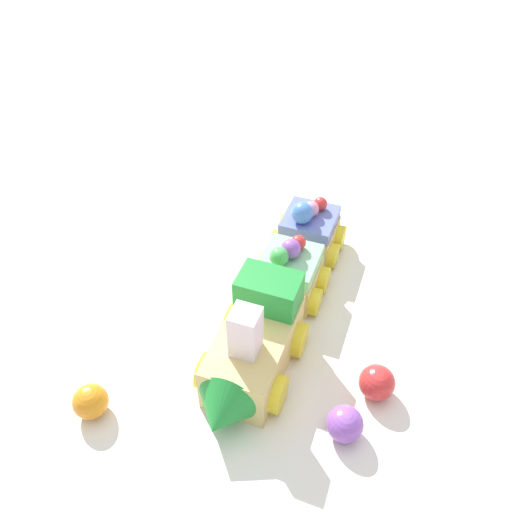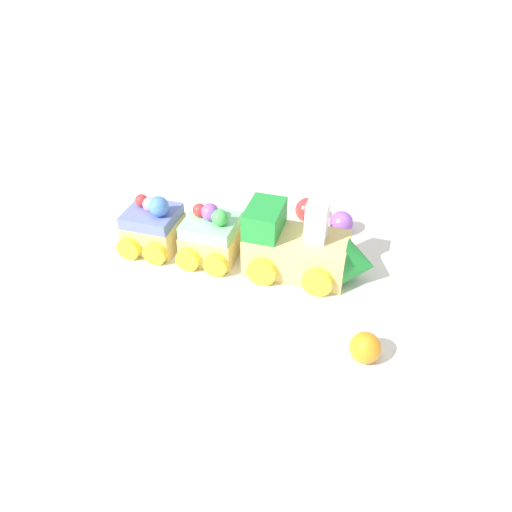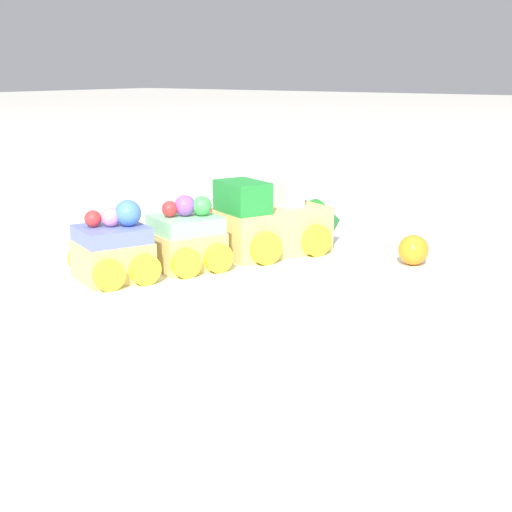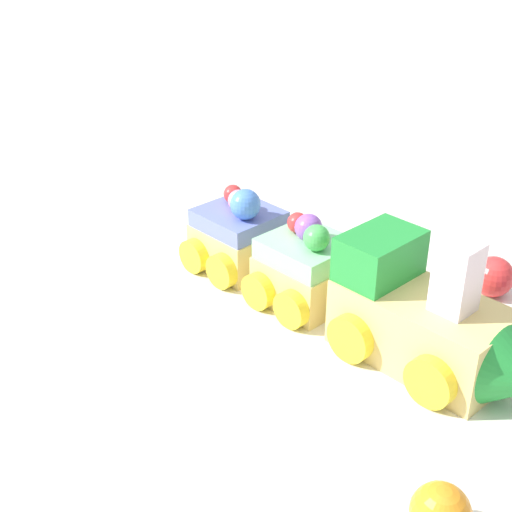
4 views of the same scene
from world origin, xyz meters
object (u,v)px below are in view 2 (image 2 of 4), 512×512
at_px(gumball_orange, 365,348).
at_px(cake_car_mint, 212,237).
at_px(cake_car_blueberry, 154,227).
at_px(gumball_red, 307,210).
at_px(gumball_purple, 341,223).
at_px(cake_train_locomotive, 304,250).

bearing_deg(gumball_orange, cake_car_mint, 127.96).
height_order(cake_car_mint, cake_car_blueberry, cake_car_blueberry).
height_order(cake_car_blueberry, gumball_orange, cake_car_blueberry).
xyz_separation_m(cake_car_mint, gumball_red, (0.11, 0.06, -0.01)).
bearing_deg(cake_car_mint, gumball_purple, 33.50).
height_order(cake_train_locomotive, gumball_orange, cake_train_locomotive).
bearing_deg(gumball_purple, cake_train_locomotive, -129.81).
height_order(cake_train_locomotive, gumball_purple, cake_train_locomotive).
relative_size(cake_train_locomotive, cake_car_blueberry, 1.63).
bearing_deg(cake_car_mint, gumball_orange, -30.04).
xyz_separation_m(cake_car_mint, cake_car_blueberry, (-0.06, 0.03, -0.00)).
relative_size(gumball_orange, gumball_red, 0.96).
distance_m(gumball_red, gumball_purple, 0.05).
bearing_deg(cake_train_locomotive, cake_car_blueberry, -179.93).
bearing_deg(gumball_purple, gumball_red, 138.26).
bearing_deg(cake_train_locomotive, gumball_red, 99.48).
xyz_separation_m(cake_train_locomotive, cake_car_blueberry, (-0.16, 0.06, -0.00)).
bearing_deg(cake_car_blueberry, cake_train_locomotive, 0.07).
relative_size(cake_car_mint, cake_car_blueberry, 1.00).
distance_m(cake_train_locomotive, cake_car_blueberry, 0.17).
relative_size(cake_car_blueberry, gumball_orange, 3.13).
relative_size(cake_train_locomotive, cake_car_mint, 1.63).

